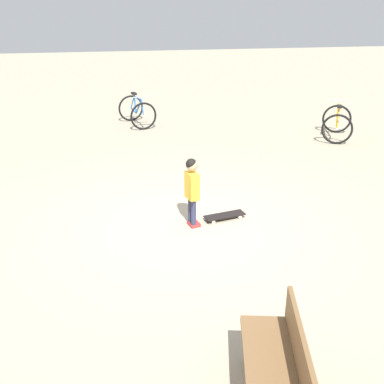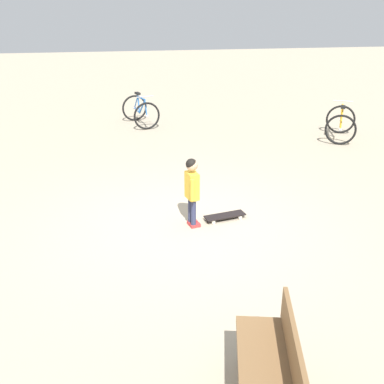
{
  "view_description": "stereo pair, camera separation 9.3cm",
  "coord_description": "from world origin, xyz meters",
  "px_view_note": "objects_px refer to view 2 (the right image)",
  "views": [
    {
      "loc": [
        -1.04,
        -5.94,
        3.12
      ],
      "look_at": [
        0.08,
        -0.03,
        0.55
      ],
      "focal_mm": 42.23,
      "sensor_mm": 36.0,
      "label": 1
    },
    {
      "loc": [
        -0.94,
        -5.95,
        3.12
      ],
      "look_at": [
        0.08,
        -0.03,
        0.55
      ],
      "focal_mm": 42.23,
      "sensor_mm": 36.0,
      "label": 2
    }
  ],
  "objects_px": {
    "child_person": "(192,185)",
    "bicycle_near": "(140,111)",
    "skateboard": "(225,216)",
    "bicycle_mid": "(341,123)"
  },
  "relations": [
    {
      "from": "bicycle_near",
      "to": "bicycle_mid",
      "type": "xyz_separation_m",
      "value": [
        4.65,
        -2.14,
        -0.0
      ]
    },
    {
      "from": "skateboard",
      "to": "bicycle_mid",
      "type": "relative_size",
      "value": 0.52
    },
    {
      "from": "child_person",
      "to": "bicycle_near",
      "type": "height_order",
      "value": "child_person"
    },
    {
      "from": "child_person",
      "to": "bicycle_mid",
      "type": "height_order",
      "value": "child_person"
    },
    {
      "from": "child_person",
      "to": "bicycle_mid",
      "type": "bearing_deg",
      "value": 42.26
    },
    {
      "from": "child_person",
      "to": "bicycle_mid",
      "type": "distance_m",
      "value": 5.82
    },
    {
      "from": "bicycle_mid",
      "to": "skateboard",
      "type": "bearing_deg",
      "value": -134.88
    },
    {
      "from": "child_person",
      "to": "bicycle_near",
      "type": "distance_m",
      "value": 6.07
    },
    {
      "from": "bicycle_near",
      "to": "bicycle_mid",
      "type": "height_order",
      "value": "same"
    },
    {
      "from": "child_person",
      "to": "bicycle_mid",
      "type": "relative_size",
      "value": 0.83
    }
  ]
}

